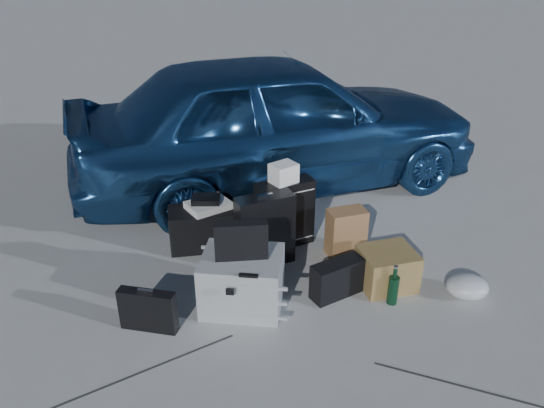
# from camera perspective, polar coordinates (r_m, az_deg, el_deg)

# --- Properties ---
(ground) EXTENTS (60.00, 60.00, 0.00)m
(ground) POSITION_cam_1_polar(r_m,az_deg,el_deg) (4.33, 3.95, -10.64)
(ground) COLOR #A4A4A0
(ground) RESTS_ON ground
(car) EXTENTS (4.69, 2.28, 1.54)m
(car) POSITION_cam_1_polar(r_m,az_deg,el_deg) (5.99, 0.56, 8.90)
(car) COLOR #265893
(car) RESTS_ON ground
(pelican_case) EXTENTS (0.75, 0.69, 0.45)m
(pelican_case) POSITION_cam_1_polar(r_m,az_deg,el_deg) (4.18, -3.22, -8.29)
(pelican_case) COLOR #A7A9AC
(pelican_case) RESTS_ON ground
(laptop_bag) EXTENTS (0.41, 0.15, 0.30)m
(laptop_bag) POSITION_cam_1_polar(r_m,az_deg,el_deg) (3.97, -3.34, -3.94)
(laptop_bag) COLOR black
(laptop_bag) RESTS_ON pelican_case
(briefcase) EXTENTS (0.43, 0.27, 0.33)m
(briefcase) POSITION_cam_1_polar(r_m,az_deg,el_deg) (4.09, -13.20, -11.08)
(briefcase) COLOR black
(briefcase) RESTS_ON ground
(suitcase_left) EXTENTS (0.53, 0.27, 0.66)m
(suitcase_left) POSITION_cam_1_polar(r_m,az_deg,el_deg) (4.63, -0.75, -2.86)
(suitcase_left) COLOR black
(suitcase_left) RESTS_ON ground
(suitcase_right) EXTENTS (0.57, 0.30, 0.65)m
(suitcase_right) POSITION_cam_1_polar(r_m,az_deg,el_deg) (4.92, 1.35, -1.04)
(suitcase_right) COLOR black
(suitcase_right) RESTS_ON ground
(white_carton) EXTENTS (0.27, 0.25, 0.18)m
(white_carton) POSITION_cam_1_polar(r_m,az_deg,el_deg) (4.73, 1.25, 3.33)
(white_carton) COLOR white
(white_carton) RESTS_ON suitcase_right
(duffel_bag) EXTENTS (0.79, 0.39, 0.38)m
(duffel_bag) POSITION_cam_1_polar(r_m,az_deg,el_deg) (4.99, -6.53, -2.52)
(duffel_bag) COLOR black
(duffel_bag) RESTS_ON ground
(flat_box_white) EXTENTS (0.45, 0.39, 0.07)m
(flat_box_white) POSITION_cam_1_polar(r_m,az_deg,el_deg) (4.90, -6.87, -0.14)
(flat_box_white) COLOR white
(flat_box_white) RESTS_ON duffel_bag
(flat_box_black) EXTENTS (0.29, 0.23, 0.05)m
(flat_box_black) POSITION_cam_1_polar(r_m,az_deg,el_deg) (4.88, -7.13, 0.51)
(flat_box_black) COLOR black
(flat_box_black) RESTS_ON flat_box_white
(kraft_bag) EXTENTS (0.35, 0.22, 0.45)m
(kraft_bag) POSITION_cam_1_polar(r_m,az_deg,el_deg) (4.86, 7.97, -3.04)
(kraft_bag) COLOR #956141
(kraft_bag) RESTS_ON ground
(cardboard_box) EXTENTS (0.44, 0.39, 0.33)m
(cardboard_box) POSITION_cam_1_polar(r_m,az_deg,el_deg) (4.53, 12.25, -6.79)
(cardboard_box) COLOR olive
(cardboard_box) RESTS_ON ground
(plastic_bag) EXTENTS (0.41, 0.37, 0.19)m
(plastic_bag) POSITION_cam_1_polar(r_m,az_deg,el_deg) (4.62, 20.24, -8.35)
(plastic_bag) COLOR #B9BBBF
(plastic_bag) RESTS_ON ground
(messenger_bag) EXTENTS (0.47, 0.29, 0.31)m
(messenger_bag) POSITION_cam_1_polar(r_m,az_deg,el_deg) (4.36, 7.02, -7.99)
(messenger_bag) COLOR black
(messenger_bag) RESTS_ON ground
(green_bottle) EXTENTS (0.10, 0.10, 0.33)m
(green_bottle) POSITION_cam_1_polar(r_m,az_deg,el_deg) (4.33, 12.94, -8.54)
(green_bottle) COLOR black
(green_bottle) RESTS_ON ground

